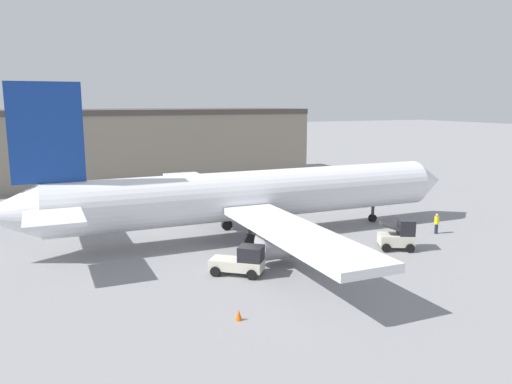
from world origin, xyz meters
name	(u,v)px	position (x,y,z in m)	size (l,w,h in m)	color
ground_plane	(256,235)	(0.00, 0.00, 0.00)	(400.00, 400.00, 0.00)	gray
terminal_building	(42,148)	(-14.79, 33.59, 4.87)	(70.45, 13.19, 9.72)	gray
airplane	(245,196)	(-0.99, 0.01, 3.36)	(39.32, 35.29, 12.02)	white
ground_crew_worker	(437,223)	(13.74, -5.66, 0.89)	(0.37, 0.37, 1.67)	#1E2338
baggage_tug	(241,261)	(-4.72, -8.18, 0.88)	(3.49, 3.22, 1.89)	beige
belt_loader_truck	(399,236)	(7.92, -7.90, 1.04)	(2.95, 2.74, 2.26)	beige
safety_cone_near	(239,315)	(-7.42, -14.24, 0.28)	(0.36, 0.36, 0.55)	#EF590F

